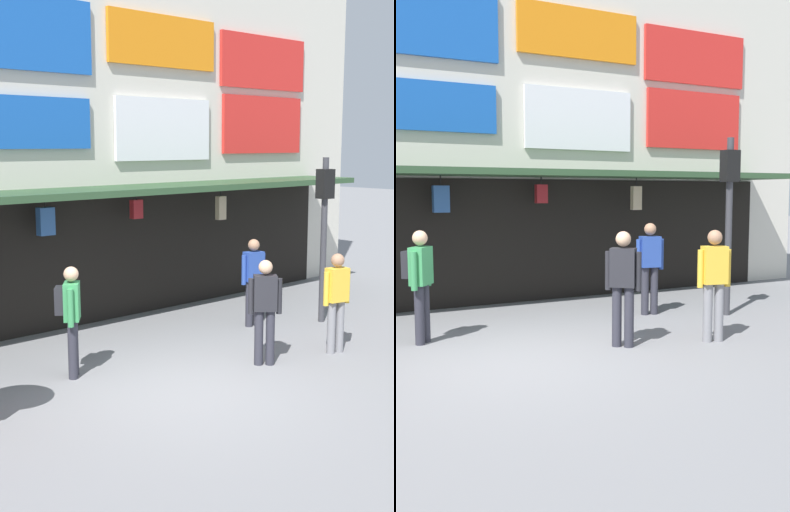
# 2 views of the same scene
# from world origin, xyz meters

# --- Properties ---
(ground_plane) EXTENTS (80.00, 80.00, 0.00)m
(ground_plane) POSITION_xyz_m (0.00, 0.00, 0.00)
(ground_plane) COLOR slate
(shopfront) EXTENTS (18.00, 2.60, 8.00)m
(shopfront) POSITION_xyz_m (0.00, 4.57, 3.96)
(shopfront) COLOR beige
(shopfront) RESTS_ON ground
(traffic_light_far) EXTENTS (0.30, 0.34, 3.20)m
(traffic_light_far) POSITION_xyz_m (4.54, 1.06, 2.14)
(traffic_light_far) COLOR #38383D
(traffic_light_far) RESTS_ON ground
(pedestrian_in_white) EXTENTS (0.52, 0.28, 1.68)m
(pedestrian_in_white) POSITION_xyz_m (3.31, 1.73, 0.95)
(pedestrian_in_white) COLOR #2D2D38
(pedestrian_in_white) RESTS_ON ground
(pedestrian_in_red) EXTENTS (0.52, 0.30, 1.68)m
(pedestrian_in_red) POSITION_xyz_m (3.10, -0.37, 0.95)
(pedestrian_in_red) COLOR gray
(pedestrian_in_red) RESTS_ON ground
(pedestrian_in_black) EXTENTS (0.42, 0.40, 1.68)m
(pedestrian_in_black) POSITION_xyz_m (1.74, -0.01, 0.95)
(pedestrian_in_black) COLOR #2D2D38
(pedestrian_in_black) RESTS_ON ground
(pedestrian_in_purple) EXTENTS (0.47, 0.48, 1.68)m
(pedestrian_in_purple) POSITION_xyz_m (-0.82, 1.52, 0.98)
(pedestrian_in_purple) COLOR #2D2D38
(pedestrian_in_purple) RESTS_ON ground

